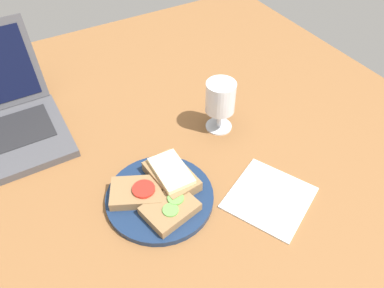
# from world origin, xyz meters

# --- Properties ---
(wooden_table) EXTENTS (1.40, 1.40, 0.03)m
(wooden_table) POSITION_xyz_m (0.00, 0.00, 0.01)
(wooden_table) COLOR brown
(wooden_table) RESTS_ON ground
(plate) EXTENTS (0.22, 0.22, 0.01)m
(plate) POSITION_xyz_m (-0.05, -0.08, 0.04)
(plate) COLOR navy
(plate) RESTS_ON wooden_table
(sandwich_with_cheese) EXTENTS (0.08, 0.13, 0.03)m
(sandwich_with_cheese) POSITION_xyz_m (-0.01, -0.05, 0.06)
(sandwich_with_cheese) COLOR #937047
(sandwich_with_cheese) RESTS_ON plate
(sandwich_with_tomato) EXTENTS (0.12, 0.11, 0.03)m
(sandwich_with_tomato) POSITION_xyz_m (-0.09, -0.05, 0.05)
(sandwich_with_tomato) COLOR #937047
(sandwich_with_tomato) RESTS_ON plate
(sandwich_with_cucumber) EXTENTS (0.11, 0.10, 0.02)m
(sandwich_with_cucumber) POSITION_xyz_m (-0.05, -0.12, 0.05)
(sandwich_with_cucumber) COLOR #937047
(sandwich_with_cucumber) RESTS_ON plate
(wine_glass) EXTENTS (0.07, 0.07, 0.13)m
(wine_glass) POSITION_xyz_m (0.17, 0.05, 0.11)
(wine_glass) COLOR white
(wine_glass) RESTS_ON wooden_table
(napkin) EXTENTS (0.21, 0.21, 0.00)m
(napkin) POSITION_xyz_m (0.15, -0.19, 0.03)
(napkin) COLOR white
(napkin) RESTS_ON wooden_table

